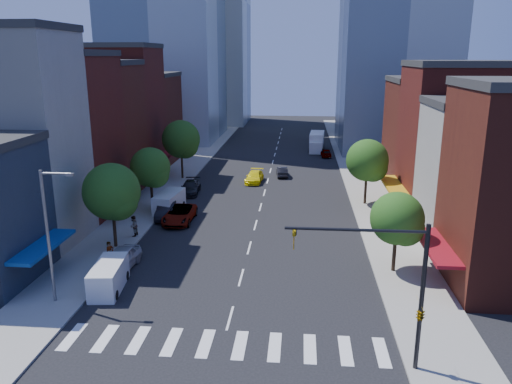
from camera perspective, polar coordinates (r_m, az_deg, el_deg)
ground at (r=32.62m, az=-2.99°, el=-14.19°), size 220.00×220.00×0.00m
sidewalk_left at (r=71.89m, az=-8.44°, el=2.33°), size 5.00×120.00×0.15m
sidewalk_right at (r=70.43m, az=11.77°, el=1.90°), size 5.00×120.00×0.15m
crosswalk at (r=30.07m, az=-3.82°, el=-16.98°), size 19.00×3.00×0.01m
bldg_left_1 at (r=47.85m, az=-26.82°, el=5.21°), size 12.00×8.00×18.00m
bldg_left_2 at (r=55.30m, az=-22.15°, el=5.83°), size 12.00×9.00×16.00m
bldg_left_3 at (r=62.96m, az=-18.64°, el=6.73°), size 12.00×8.00×15.00m
bldg_left_4 at (r=70.65m, az=-15.98°, el=8.62°), size 12.00×9.00×17.00m
bldg_left_5 at (r=79.76m, az=-13.46°, el=8.05°), size 12.00×10.00×13.00m
bldg_right_1 at (r=47.33m, az=25.81°, el=1.51°), size 12.00×8.00×12.00m
bldg_right_2 at (r=55.40m, az=22.83°, el=5.25°), size 12.00×10.00×15.00m
bldg_right_3 at (r=65.03m, az=20.16°, el=5.95°), size 12.00×10.00×13.00m
tower_far_w at (r=125.62m, az=-5.43°, el=20.74°), size 18.00×18.00×56.00m
traffic_signal at (r=27.04m, az=17.24°, el=-11.54°), size 7.24×2.24×8.00m
streetlight at (r=34.89m, az=-22.50°, el=-3.89°), size 2.25×0.25×9.00m
tree_left_near at (r=43.44m, az=-16.01°, el=-0.21°), size 4.80×4.80×7.30m
tree_left_mid at (r=53.61m, az=-11.85°, el=2.59°), size 4.20×4.20×6.65m
tree_left_far at (r=66.74m, az=-8.45°, el=5.82°), size 5.00×5.00×7.75m
tree_right_near at (r=38.64m, az=16.04°, el=-3.18°), size 4.00×4.00×6.20m
tree_right_far at (r=55.66m, az=12.75°, el=3.36°), size 4.60×4.60×7.20m
parked_car_front at (r=40.32m, az=-15.25°, el=-7.44°), size 2.34×4.98×1.65m
parked_car_second at (r=51.82m, az=-10.21°, el=-2.05°), size 2.05×4.91×1.58m
parked_car_third at (r=50.24m, az=-8.72°, el=-2.53°), size 2.66×5.76×1.60m
parked_car_rear at (r=60.41m, az=-7.51°, el=0.53°), size 2.45×5.30×1.50m
cargo_van_near at (r=37.09m, az=-16.53°, el=-9.35°), size 2.32×4.78×1.97m
cargo_van_far at (r=53.46m, az=-9.94°, el=-1.20°), size 2.50×5.17×2.13m
taxi at (r=65.24m, az=-0.19°, el=1.74°), size 2.34×5.06×1.43m
traffic_car_oncoming at (r=68.57m, az=2.98°, el=2.35°), size 1.86×4.18×1.33m
traffic_car_far at (r=82.61m, az=8.01°, el=4.46°), size 1.76×3.96×1.32m
box_truck at (r=87.59m, az=6.94°, el=5.65°), size 2.82×7.87×3.11m
pedestrian_near at (r=41.02m, az=-16.35°, el=-6.71°), size 0.76×0.83×1.90m
pedestrian_far at (r=46.73m, az=-13.83°, el=-3.80°), size 0.85×1.02×1.90m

